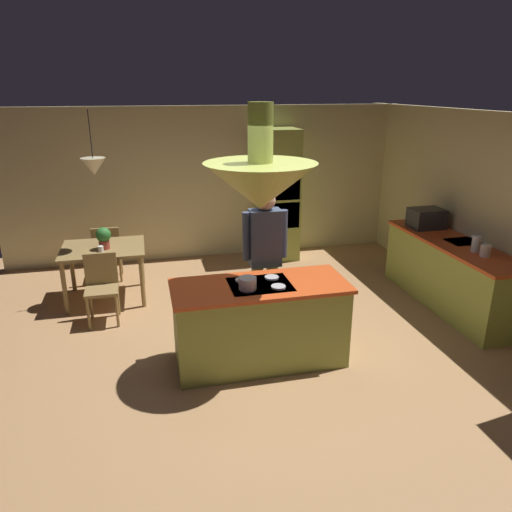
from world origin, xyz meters
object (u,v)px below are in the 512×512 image
cup_on_table (101,249)px  microwave_on_counter (426,218)px  person_at_island (265,253)px  chair_by_back_wall (107,250)px  canister_flour (486,251)px  chair_facing_island (102,283)px  canister_sugar (476,244)px  kitchen_island (260,323)px  oven_tower (277,195)px  potted_plant_on_table (104,237)px  dining_table (104,254)px  cooking_pot_on_cooktop (248,283)px

cup_on_table → microwave_on_counter: (4.55, -0.37, 0.24)m
person_at_island → chair_by_back_wall: 2.91m
canister_flour → chair_facing_island: bearing=165.1°
canister_sugar → kitchen_island: bearing=-172.1°
oven_tower → microwave_on_counter: bearing=-45.0°
potted_plant_on_table → microwave_on_counter: microwave_on_counter is taller
cup_on_table → canister_flour: bearing=-20.0°
person_at_island → potted_plant_on_table: person_at_island is taller
person_at_island → chair_by_back_wall: size_ratio=2.01×
kitchen_island → person_at_island: bearing=71.5°
dining_table → person_at_island: 2.43m
potted_plant_on_table → chair_by_back_wall: bearing=92.4°
chair_facing_island → canister_flour: (4.54, -1.21, 0.47)m
potted_plant_on_table → chair_facing_island: bearing=-93.0°
person_at_island → microwave_on_counter: person_at_island is taller
chair_by_back_wall → potted_plant_on_table: potted_plant_on_table is taller
chair_by_back_wall → canister_sugar: size_ratio=4.14×
kitchen_island → person_at_island: (0.22, 0.66, 0.55)m
oven_tower → canister_sugar: size_ratio=10.45×
canister_flour → cooking_pot_on_cooktop: size_ratio=0.80×
chair_facing_island → microwave_on_counter: microwave_on_counter is taller
canister_sugar → chair_facing_island: bearing=167.3°
chair_facing_island → potted_plant_on_table: potted_plant_on_table is taller
cup_on_table → canister_sugar: size_ratio=0.43×
chair_by_back_wall → potted_plant_on_table: 0.87m
chair_by_back_wall → cooking_pot_on_cooktop: cooking_pot_on_cooktop is taller
kitchen_island → dining_table: bearing=129.0°
person_at_island → microwave_on_counter: bearing=17.8°
chair_facing_island → potted_plant_on_table: 0.74m
kitchen_island → potted_plant_on_table: potted_plant_on_table is taller
person_at_island → potted_plant_on_table: bearing=144.2°
dining_table → chair_by_back_wall: bearing=90.0°
chair_facing_island → chair_by_back_wall: same height
kitchen_island → potted_plant_on_table: 2.66m
dining_table → chair_facing_island: (0.00, -0.68, -0.16)m
oven_tower → cooking_pot_on_cooktop: 3.60m
oven_tower → kitchen_island: bearing=-108.7°
person_at_island → canister_sugar: 2.63m
kitchen_island → canister_flour: 2.90m
chair_by_back_wall → canister_flour: (4.54, -2.56, 0.47)m
chair_facing_island → cup_on_table: 0.54m
chair_facing_island → canister_sugar: size_ratio=4.14×
person_at_island → chair_facing_island: size_ratio=2.01×
chair_facing_island → chair_by_back_wall: size_ratio=1.00×
chair_by_back_wall → canister_sugar: (4.54, -2.38, 0.51)m
chair_by_back_wall → kitchen_island: bearing=121.5°
kitchen_island → microwave_on_counter: bearing=27.9°
chair_by_back_wall → canister_sugar: 5.15m
canister_flour → canister_sugar: 0.18m
canister_flour → canister_sugar: (0.00, 0.18, 0.03)m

